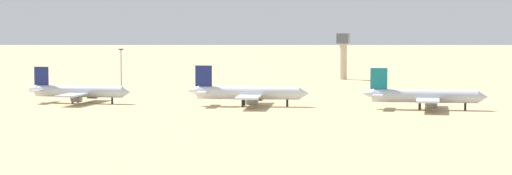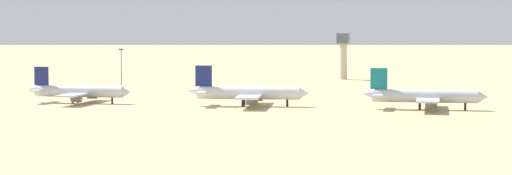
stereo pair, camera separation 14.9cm
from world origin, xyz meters
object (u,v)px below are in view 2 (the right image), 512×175
at_px(parked_jet_navy_3, 78,91).
at_px(control_tower, 343,52).
at_px(parked_jet_teal_5, 423,96).
at_px(parked_jet_navy_4, 247,93).
at_px(light_pole_mid, 121,64).

distance_m(parked_jet_navy_3, control_tower, 155.10).
bearing_deg(parked_jet_teal_5, control_tower, 104.31).
height_order(parked_jet_teal_5, control_tower, control_tower).
bearing_deg(parked_jet_navy_3, control_tower, 64.79).
relative_size(parked_jet_navy_4, light_pole_mid, 2.55).
bearing_deg(parked_jet_teal_5, light_pole_mid, 143.99).
bearing_deg(parked_jet_navy_3, parked_jet_navy_4, -0.02).
xyz_separation_m(parked_jet_navy_3, parked_jet_navy_4, (53.82, 2.65, 0.31)).
bearing_deg(light_pole_mid, control_tower, 38.59).
xyz_separation_m(parked_jet_teal_5, control_tower, (-47.27, 138.51, 8.12)).
bearing_deg(parked_jet_navy_4, control_tower, 78.89).
height_order(parked_jet_navy_3, light_pole_mid, light_pole_mid).
relative_size(parked_jet_navy_3, parked_jet_navy_4, 0.92).
distance_m(parked_jet_navy_3, parked_jet_navy_4, 53.88).
distance_m(parked_jet_teal_5, control_tower, 146.58).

